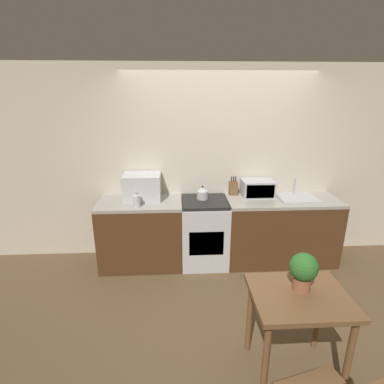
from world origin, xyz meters
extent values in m
plane|color=brown|center=(0.00, 0.00, 0.00)|extent=(16.00, 16.00, 0.00)
cube|color=beige|center=(0.00, 1.12, 1.30)|extent=(10.00, 0.06, 2.60)
cube|color=#4C2D19|center=(-1.04, 0.78, 0.43)|extent=(1.08, 0.62, 0.86)
cube|color=#9E998E|center=(-1.04, 0.78, 0.88)|extent=(1.08, 0.62, 0.04)
cube|color=#4C2D19|center=(0.84, 0.78, 0.43)|extent=(1.47, 0.62, 0.86)
cube|color=#9E998E|center=(0.84, 0.78, 0.88)|extent=(1.47, 0.62, 0.04)
cube|color=silver|center=(-0.20, 0.78, 0.43)|extent=(0.61, 0.62, 0.86)
cube|color=black|center=(-0.20, 0.78, 0.88)|extent=(0.58, 0.57, 0.04)
cube|color=black|center=(-0.20, 0.48, 0.43)|extent=(0.44, 0.02, 0.32)
cylinder|color=#B7B7BC|center=(-0.22, 0.84, 0.95)|extent=(0.15, 0.15, 0.11)
cone|color=#B7B7BC|center=(-0.22, 0.84, 1.03)|extent=(0.14, 0.14, 0.05)
sphere|color=black|center=(-0.22, 0.84, 1.07)|extent=(0.03, 0.03, 0.03)
cube|color=silver|center=(-1.01, 0.88, 1.07)|extent=(0.48, 0.37, 0.33)
cube|color=black|center=(-1.01, 0.70, 1.07)|extent=(0.42, 0.01, 0.27)
cylinder|color=silver|center=(-1.05, 0.59, 0.97)|extent=(0.09, 0.09, 0.15)
cylinder|color=silver|center=(-1.05, 0.59, 1.08)|extent=(0.03, 0.03, 0.06)
cube|color=brown|center=(0.21, 0.98, 0.99)|extent=(0.11, 0.08, 0.19)
cylinder|color=black|center=(0.18, 0.98, 1.12)|extent=(0.01, 0.01, 0.07)
cylinder|color=black|center=(0.21, 0.98, 1.12)|extent=(0.01, 0.01, 0.07)
cylinder|color=black|center=(0.24, 0.98, 1.12)|extent=(0.01, 0.01, 0.07)
cube|color=#ADAFB5|center=(0.53, 0.91, 1.01)|extent=(0.42, 0.31, 0.22)
cube|color=black|center=(0.53, 0.76, 1.01)|extent=(0.37, 0.01, 0.18)
cube|color=#ADAFB5|center=(1.03, 0.78, 0.91)|extent=(0.50, 0.40, 0.02)
cylinder|color=#ADAFB5|center=(1.03, 0.92, 1.03)|extent=(0.03, 0.03, 0.22)
cube|color=brown|center=(0.37, -0.99, 0.74)|extent=(0.74, 0.61, 0.04)
cylinder|color=brown|center=(0.06, -1.24, 0.36)|extent=(0.05, 0.05, 0.72)
cylinder|color=brown|center=(0.68, -1.24, 0.36)|extent=(0.05, 0.05, 0.72)
cylinder|color=brown|center=(0.06, -0.75, 0.36)|extent=(0.05, 0.05, 0.72)
cylinder|color=brown|center=(0.68, -0.75, 0.36)|extent=(0.05, 0.05, 0.72)
cylinder|color=#9E5B3D|center=(0.40, -0.94, 0.82)|extent=(0.14, 0.14, 0.11)
sphere|color=#2D6B28|center=(0.40, -0.94, 0.97)|extent=(0.22, 0.22, 0.22)
camera|label=1|loc=(-0.56, -2.88, 2.23)|focal=28.00mm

